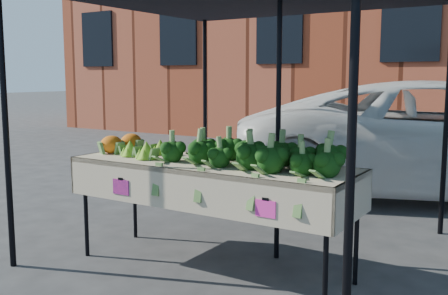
% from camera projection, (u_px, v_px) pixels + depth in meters
% --- Properties ---
extents(ground, '(90.00, 90.00, 0.00)m').
position_uv_depth(ground, '(227.00, 280.00, 4.11)').
color(ground, '#2E2E30').
extents(table, '(2.40, 0.81, 0.90)m').
position_uv_depth(table, '(211.00, 216.00, 4.28)').
color(table, beige).
rests_on(table, ground).
extents(canopy, '(3.16, 3.16, 2.74)m').
position_uv_depth(canopy, '(247.00, 101.00, 4.68)').
color(canopy, black).
rests_on(canopy, ground).
extents(broccoli_heap, '(1.54, 0.57, 0.26)m').
position_uv_depth(broccoli_heap, '(251.00, 150.00, 4.03)').
color(broccoli_heap, black).
rests_on(broccoli_heap, table).
extents(romanesco_cluster, '(0.43, 0.47, 0.20)m').
position_uv_depth(romanesco_cluster, '(147.00, 145.00, 4.54)').
color(romanesco_cluster, '#89BA34').
rests_on(romanesco_cluster, table).
extents(cauliflower_pair, '(0.23, 0.43, 0.18)m').
position_uv_depth(cauliflower_pair, '(122.00, 142.00, 4.81)').
color(cauliflower_pair, orange).
rests_on(cauliflower_pair, table).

